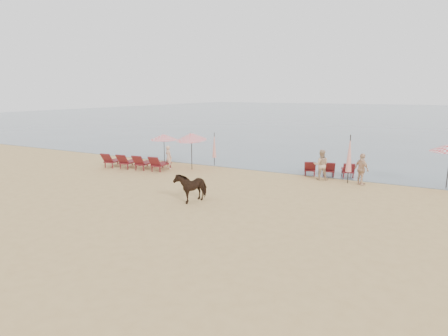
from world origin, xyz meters
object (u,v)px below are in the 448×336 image
at_px(umbrella_open_left_a, 164,137).
at_px(cow, 191,186).
at_px(lounger_cluster_left, 135,162).
at_px(beachgoer_left, 169,157).
at_px(umbrella_closed_right, 349,154).
at_px(lounger_cluster_right, 329,169).
at_px(umbrella_open_left_b, 191,136).
at_px(umbrella_closed_left, 214,145).
at_px(beachgoer_right_a, 321,165).
at_px(beachgoer_right_b, 362,169).

height_order(umbrella_open_left_a, cow, umbrella_open_left_a).
relative_size(lounger_cluster_left, beachgoer_left, 2.94).
xyz_separation_m(umbrella_closed_right, beachgoer_left, (-10.72, -1.26, -0.86)).
distance_m(lounger_cluster_left, lounger_cluster_right, 11.86).
distance_m(umbrella_open_left_a, umbrella_open_left_b, 2.50).
bearing_deg(umbrella_closed_right, umbrella_closed_left, 173.21).
relative_size(lounger_cluster_left, lounger_cluster_right, 1.41).
distance_m(umbrella_closed_left, cow, 8.29).
bearing_deg(beachgoer_right_a, beachgoer_right_b, 157.89).
xyz_separation_m(beachgoer_right_a, beachgoer_right_b, (2.15, -0.18, -0.01)).
bearing_deg(umbrella_closed_left, beachgoer_right_b, -6.43).
xyz_separation_m(lounger_cluster_left, beachgoer_right_a, (11.11, 2.41, 0.38)).
distance_m(umbrella_open_left_b, umbrella_closed_right, 9.35).
xyz_separation_m(umbrella_closed_left, beachgoer_right_b, (9.37, -1.06, -0.51)).
xyz_separation_m(lounger_cluster_left, lounger_cluster_right, (11.30, 3.58, -0.04)).
relative_size(lounger_cluster_right, umbrella_closed_left, 1.41).
distance_m(umbrella_closed_right, cow, 8.73).
height_order(umbrella_open_left_b, beachgoer_right_b, umbrella_open_left_b).
height_order(cow, beachgoer_right_a, beachgoer_right_a).
xyz_separation_m(umbrella_open_left_b, beachgoer_left, (-1.42, -0.48, -1.34)).
bearing_deg(lounger_cluster_right, lounger_cluster_left, -176.54).
bearing_deg(lounger_cluster_left, cow, -39.11).
bearing_deg(umbrella_closed_right, beachgoer_right_b, -1.62).
bearing_deg(beachgoer_left, umbrella_closed_left, -111.69).
bearing_deg(lounger_cluster_left, lounger_cluster_right, 10.54).
relative_size(umbrella_open_left_a, beachgoer_left, 1.41).
bearing_deg(umbrella_open_left_b, beachgoer_right_a, 25.35).
bearing_deg(umbrella_open_left_b, umbrella_open_left_a, -172.26).
relative_size(beachgoer_left, beachgoer_right_b, 0.88).
bearing_deg(umbrella_open_left_a, beachgoer_right_a, 17.23).
height_order(cow, beachgoer_left, beachgoer_left).
relative_size(umbrella_closed_left, beachgoer_right_a, 1.29).
bearing_deg(cow, beachgoer_right_b, 59.84).
xyz_separation_m(umbrella_open_left_b, cow, (3.70, -5.85, -1.42)).
relative_size(lounger_cluster_right, umbrella_open_left_b, 1.27).
bearing_deg(beachgoer_right_a, lounger_cluster_right, -116.61).
xyz_separation_m(umbrella_closed_right, beachgoer_right_b, (0.67, -0.02, -0.77)).
height_order(umbrella_closed_right, cow, umbrella_closed_right).
height_order(lounger_cluster_right, beachgoer_right_a, beachgoer_right_a).
xyz_separation_m(lounger_cluster_right, umbrella_open_left_a, (-10.46, -1.65, 1.45)).
xyz_separation_m(lounger_cluster_left, beachgoer_left, (1.87, 0.99, 0.28)).
relative_size(lounger_cluster_left, umbrella_open_left_b, 1.80).
bearing_deg(beachgoer_right_a, umbrella_open_left_a, -14.60).
distance_m(umbrella_open_left_a, beachgoer_right_a, 10.33).
bearing_deg(beachgoer_right_b, beachgoer_right_a, 38.10).
bearing_deg(beachgoer_right_a, umbrella_open_left_b, -10.39).
bearing_deg(umbrella_open_left_b, lounger_cluster_left, -137.63).
distance_m(umbrella_closed_right, beachgoer_left, 10.83).
distance_m(umbrella_open_left_b, umbrella_closed_left, 2.05).
xyz_separation_m(lounger_cluster_right, umbrella_closed_right, (1.29, -1.34, 1.18)).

